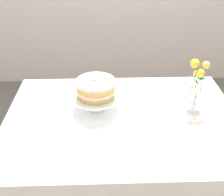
# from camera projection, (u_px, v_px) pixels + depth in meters

# --- Properties ---
(dining_table) EXTENTS (1.40, 1.00, 0.74)m
(dining_table) POSITION_uv_depth(u_px,v_px,m) (123.00, 131.00, 1.70)
(dining_table) COLOR white
(dining_table) RESTS_ON ground
(linen_napkin) EXTENTS (0.37, 0.37, 0.00)m
(linen_napkin) POSITION_uv_depth(u_px,v_px,m) (97.00, 109.00, 1.74)
(linen_napkin) COLOR white
(linen_napkin) RESTS_ON dining_table
(cake_stand) EXTENTS (0.29, 0.29, 0.10)m
(cake_stand) POSITION_uv_depth(u_px,v_px,m) (96.00, 98.00, 1.70)
(cake_stand) COLOR silver
(cake_stand) RESTS_ON linen_napkin
(layer_cake) EXTENTS (0.23, 0.23, 0.11)m
(layer_cake) POSITION_uv_depth(u_px,v_px,m) (96.00, 88.00, 1.66)
(layer_cake) COLOR tan
(layer_cake) RESTS_ON cake_stand
(flower_vase) EXTENTS (0.12, 0.09, 0.34)m
(flower_vase) POSITION_uv_depth(u_px,v_px,m) (195.00, 91.00, 1.66)
(flower_vase) COLOR silver
(flower_vase) RESTS_ON dining_table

